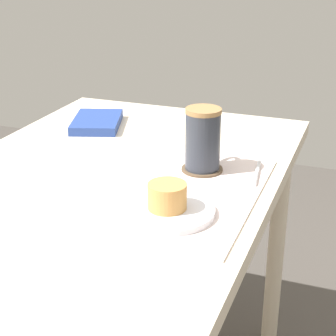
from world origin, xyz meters
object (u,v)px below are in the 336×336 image
at_px(pastry, 167,196).
at_px(coffee_mug, 203,139).
at_px(dining_table, 89,228).
at_px(pastry_plate, 167,211).
at_px(small_book, 97,122).

height_order(pastry, coffee_mug, coffee_mug).
xyz_separation_m(dining_table, pastry, (-0.04, -0.19, 0.12)).
distance_m(pastry_plate, pastry, 0.03).
relative_size(dining_table, pastry_plate, 7.18).
distance_m(dining_table, small_book, 0.44).
bearing_deg(pastry_plate, small_book, 40.61).
height_order(pastry, small_book, pastry).
xyz_separation_m(pastry, small_book, (0.43, 0.37, -0.03)).
bearing_deg(pastry_plate, coffee_mug, 0.65).
height_order(pastry_plate, pastry, pastry).
relative_size(pastry, coffee_mug, 0.53).
xyz_separation_m(dining_table, coffee_mug, (0.19, -0.19, 0.16)).
xyz_separation_m(pastry_plate, coffee_mug, (0.23, 0.00, 0.07)).
bearing_deg(pastry, pastry_plate, 180.00).
distance_m(dining_table, pastry_plate, 0.22).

